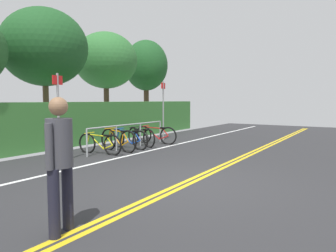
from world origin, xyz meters
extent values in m
cube|color=#2B2B2D|center=(0.00, 0.00, -0.03)|extent=(32.08, 10.70, 0.05)
cube|color=gold|center=(0.00, -0.08, 0.00)|extent=(28.87, 0.10, 0.00)
cube|color=gold|center=(0.00, 0.08, 0.00)|extent=(28.87, 0.10, 0.00)
cube|color=white|center=(0.00, 3.00, 0.00)|extent=(28.87, 0.12, 0.00)
cylinder|color=#9EA0A5|center=(0.98, 3.90, 0.41)|extent=(0.05, 0.05, 0.83)
cylinder|color=#9EA0A5|center=(2.27, 3.90, 0.41)|extent=(0.05, 0.05, 0.83)
cylinder|color=#9EA0A5|center=(3.56, 3.90, 0.41)|extent=(0.05, 0.05, 0.83)
cylinder|color=#9EA0A5|center=(4.85, 3.90, 0.41)|extent=(0.05, 0.05, 0.83)
cylinder|color=#9EA0A5|center=(2.92, 3.90, 0.83)|extent=(3.87, 0.04, 0.04)
torus|color=black|center=(1.49, 4.43, 0.30)|extent=(0.12, 0.66, 0.66)
torus|color=black|center=(1.59, 3.45, 0.30)|extent=(0.12, 0.66, 0.66)
cylinder|color=yellow|center=(1.52, 4.06, 0.38)|extent=(0.09, 0.56, 0.45)
cylinder|color=yellow|center=(1.53, 4.00, 0.58)|extent=(0.10, 0.67, 0.07)
cylinder|color=yellow|center=(1.56, 3.73, 0.36)|extent=(0.05, 0.17, 0.41)
cylinder|color=yellow|center=(1.57, 3.62, 0.24)|extent=(0.07, 0.36, 0.17)
cylinder|color=yellow|center=(1.58, 3.56, 0.43)|extent=(0.06, 0.25, 0.28)
cylinder|color=yellow|center=(1.49, 4.38, 0.45)|extent=(0.05, 0.14, 0.30)
cube|color=black|center=(1.56, 3.66, 0.59)|extent=(0.10, 0.21, 0.05)
cylinder|color=yellow|center=(1.50, 4.33, 0.64)|extent=(0.46, 0.08, 0.03)
torus|color=black|center=(2.33, 4.31, 0.35)|extent=(0.15, 0.75, 0.75)
torus|color=black|center=(2.21, 3.36, 0.35)|extent=(0.15, 0.75, 0.75)
cylinder|color=orange|center=(2.29, 3.96, 0.43)|extent=(0.10, 0.55, 0.51)
cylinder|color=orange|center=(2.28, 3.89, 0.66)|extent=(0.12, 0.65, 0.07)
cylinder|color=orange|center=(2.25, 3.63, 0.42)|extent=(0.06, 0.16, 0.46)
cylinder|color=orange|center=(2.24, 3.53, 0.27)|extent=(0.08, 0.35, 0.19)
cylinder|color=orange|center=(2.23, 3.47, 0.49)|extent=(0.07, 0.24, 0.32)
cylinder|color=orange|center=(2.33, 4.26, 0.51)|extent=(0.05, 0.13, 0.34)
cube|color=black|center=(2.24, 3.57, 0.67)|extent=(0.10, 0.21, 0.05)
cylinder|color=orange|center=(2.32, 4.22, 0.73)|extent=(0.46, 0.09, 0.03)
torus|color=black|center=(2.93, 4.45, 0.32)|extent=(0.10, 0.69, 0.69)
torus|color=black|center=(2.85, 3.37, 0.32)|extent=(0.10, 0.69, 0.69)
cylinder|color=#1947B7|center=(2.90, 4.05, 0.40)|extent=(0.08, 0.62, 0.47)
cylinder|color=#1947B7|center=(2.89, 3.98, 0.60)|extent=(0.09, 0.74, 0.07)
cylinder|color=#1947B7|center=(2.87, 3.68, 0.38)|extent=(0.05, 0.18, 0.42)
cylinder|color=#1947B7|center=(2.87, 3.56, 0.25)|extent=(0.06, 0.39, 0.18)
cylinder|color=#1947B7|center=(2.86, 3.49, 0.45)|extent=(0.05, 0.27, 0.29)
cylinder|color=#1947B7|center=(2.92, 4.40, 0.47)|extent=(0.05, 0.14, 0.31)
cube|color=black|center=(2.87, 3.61, 0.62)|extent=(0.09, 0.20, 0.05)
cylinder|color=#1947B7|center=(2.92, 4.34, 0.67)|extent=(0.46, 0.06, 0.03)
torus|color=black|center=(3.75, 4.37, 0.32)|extent=(0.26, 0.67, 0.69)
torus|color=black|center=(3.46, 3.44, 0.32)|extent=(0.26, 0.67, 0.69)
cylinder|color=black|center=(3.64, 4.02, 0.40)|extent=(0.20, 0.54, 0.47)
cylinder|color=black|center=(3.62, 3.96, 0.60)|extent=(0.23, 0.64, 0.07)
cylinder|color=black|center=(3.54, 3.71, 0.38)|extent=(0.08, 0.16, 0.42)
cylinder|color=black|center=(3.51, 3.61, 0.25)|extent=(0.14, 0.35, 0.18)
cylinder|color=black|center=(3.49, 3.55, 0.45)|extent=(0.11, 0.24, 0.29)
cylinder|color=black|center=(3.73, 4.32, 0.47)|extent=(0.07, 0.14, 0.31)
cube|color=black|center=(3.52, 3.65, 0.62)|extent=(0.14, 0.21, 0.05)
cylinder|color=black|center=(3.72, 4.28, 0.67)|extent=(0.45, 0.16, 0.03)
torus|color=black|center=(4.34, 4.34, 0.32)|extent=(0.14, 0.69, 0.69)
torus|color=black|center=(4.48, 3.28, 0.32)|extent=(0.14, 0.69, 0.69)
cylinder|color=red|center=(4.39, 3.94, 0.40)|extent=(0.11, 0.61, 0.47)
cylinder|color=red|center=(4.40, 3.87, 0.60)|extent=(0.13, 0.72, 0.07)
cylinder|color=red|center=(4.44, 3.58, 0.38)|extent=(0.06, 0.18, 0.42)
cylinder|color=red|center=(4.45, 3.47, 0.25)|extent=(0.09, 0.39, 0.18)
cylinder|color=red|center=(4.46, 3.40, 0.45)|extent=(0.07, 0.26, 0.29)
cylinder|color=red|center=(4.35, 4.29, 0.47)|extent=(0.05, 0.14, 0.31)
cube|color=black|center=(4.45, 3.52, 0.62)|extent=(0.10, 0.21, 0.05)
cylinder|color=red|center=(4.36, 4.23, 0.67)|extent=(0.46, 0.09, 0.03)
cylinder|color=#1E1E2D|center=(-3.09, 0.12, 0.42)|extent=(0.14, 0.14, 0.85)
cylinder|color=#1E1E2D|center=(-2.82, 0.20, 0.42)|extent=(0.14, 0.14, 0.85)
cylinder|color=#3F3F47|center=(-2.96, 0.16, 1.15)|extent=(0.32, 0.32, 0.60)
sphere|color=#8C6647|center=(-2.96, 0.16, 1.59)|extent=(0.23, 0.23, 0.23)
cylinder|color=#3F3F47|center=(-3.15, 0.10, 1.12)|extent=(0.09, 0.09, 0.55)
cylinder|color=#3F3F47|center=(-2.76, 0.22, 1.12)|extent=(0.09, 0.09, 0.55)
cylinder|color=gray|center=(0.01, 3.91, 1.19)|extent=(0.06, 0.06, 2.37)
cube|color=red|center=(0.01, 3.91, 2.19)|extent=(0.36, 0.09, 0.24)
cylinder|color=gray|center=(5.51, 4.19, 1.22)|extent=(0.06, 0.06, 2.44)
cube|color=red|center=(5.51, 4.19, 2.26)|extent=(0.36, 0.09, 0.24)
cube|color=#387533|center=(4.42, 6.28, 0.80)|extent=(12.87, 0.99, 1.60)
cylinder|color=brown|center=(2.23, 7.42, 1.17)|extent=(0.22, 0.22, 2.35)
ellipsoid|color=#1C4C21|center=(2.23, 7.42, 3.66)|extent=(3.24, 3.24, 2.92)
cylinder|color=#473323|center=(6.08, 7.93, 1.19)|extent=(0.26, 0.26, 2.37)
ellipsoid|color=#2D6B30|center=(6.08, 7.93, 3.61)|extent=(3.07, 3.07, 2.74)
cylinder|color=#473323|center=(9.64, 8.10, 1.19)|extent=(0.30, 0.30, 2.38)
ellipsoid|color=#1C4C21|center=(9.64, 8.10, 3.70)|extent=(2.54, 2.54, 2.94)
camera|label=1|loc=(-5.46, -3.01, 1.67)|focal=33.59mm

